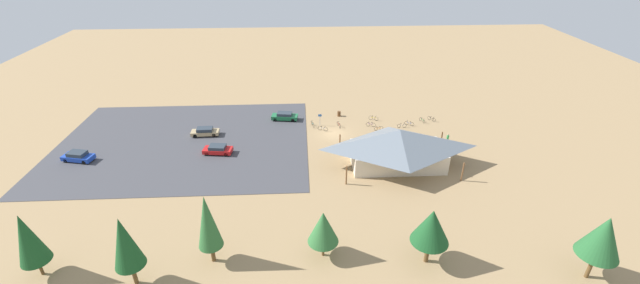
% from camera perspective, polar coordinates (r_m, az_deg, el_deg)
% --- Properties ---
extents(ground, '(160.00, 160.00, 0.00)m').
position_cam_1_polar(ground, '(67.08, 1.91, 1.21)').
color(ground, '#9E7F56').
rests_on(ground, ground).
extents(parking_lot_asphalt, '(39.20, 29.66, 0.05)m').
position_cam_1_polar(parking_lot_asphalt, '(67.84, -18.66, -0.03)').
color(parking_lot_asphalt, '#424247').
rests_on(parking_lot_asphalt, ground).
extents(bike_pavilion, '(16.13, 9.51, 5.64)m').
position_cam_1_polar(bike_pavilion, '(57.80, 11.04, -0.43)').
color(bike_pavilion, beige).
rests_on(bike_pavilion, ground).
extents(trash_bin, '(0.60, 0.60, 0.90)m').
position_cam_1_polar(trash_bin, '(73.20, 2.70, 4.00)').
color(trash_bin, brown).
rests_on(trash_bin, ground).
extents(lot_sign, '(0.56, 0.08, 2.20)m').
position_cam_1_polar(lot_sign, '(69.18, -0.01, 3.41)').
color(lot_sign, '#99999E').
rests_on(lot_sign, ground).
extents(pine_east, '(3.82, 3.82, 7.34)m').
position_cam_1_polar(pine_east, '(46.40, 35.12, -10.88)').
color(pine_east, brown).
rests_on(pine_east, ground).
extents(pine_far_east, '(3.83, 3.83, 6.48)m').
position_cam_1_polar(pine_far_east, '(41.72, 15.47, -11.42)').
color(pine_far_east, brown).
rests_on(pine_far_east, ground).
extents(pine_center, '(2.82, 2.82, 7.88)m').
position_cam_1_polar(pine_center, '(41.71, -25.88, -12.66)').
color(pine_center, brown).
rests_on(pine_center, ground).
extents(pine_mideast, '(2.80, 2.80, 7.33)m').
position_cam_1_polar(pine_mideast, '(47.69, -36.01, -10.98)').
color(pine_mideast, brown).
rests_on(pine_mideast, ground).
extents(pine_far_west, '(3.19, 3.19, 5.57)m').
position_cam_1_polar(pine_far_west, '(41.47, 0.45, -11.95)').
color(pine_far_west, brown).
rests_on(pine_far_west, ground).
extents(pine_midwest, '(2.48, 2.48, 8.08)m').
position_cam_1_polar(pine_midwest, '(41.52, -15.60, -10.82)').
color(pine_midwest, brown).
rests_on(pine_midwest, ground).
extents(bicycle_teal_near_sign, '(0.57, 1.69, 0.86)m').
position_cam_1_polar(bicycle_teal_near_sign, '(69.33, -1.03, 2.51)').
color(bicycle_teal_near_sign, black).
rests_on(bicycle_teal_near_sign, ground).
extents(bicycle_silver_edge_north, '(1.62, 0.77, 0.84)m').
position_cam_1_polar(bicycle_silver_edge_north, '(67.84, 0.39, 1.92)').
color(bicycle_silver_edge_north, black).
rests_on(bicycle_silver_edge_north, ground).
extents(bicycle_green_yard_left, '(0.68, 1.61, 0.81)m').
position_cam_1_polar(bicycle_green_yard_left, '(73.08, 14.24, 2.99)').
color(bicycle_green_yard_left, black).
rests_on(bicycle_green_yard_left, ground).
extents(bicycle_white_yard_front, '(1.64, 0.48, 0.77)m').
position_cam_1_polar(bicycle_white_yard_front, '(70.31, 11.48, 2.28)').
color(bicycle_white_yard_front, black).
rests_on(bicycle_white_yard_front, ground).
extents(bicycle_blue_lone_east, '(1.47, 0.88, 0.85)m').
position_cam_1_polar(bicycle_blue_lone_east, '(71.34, 12.50, 2.57)').
color(bicycle_blue_lone_east, black).
rests_on(bicycle_blue_lone_east, ground).
extents(bicycle_purple_near_porch, '(1.61, 0.67, 0.84)m').
position_cam_1_polar(bicycle_purple_near_porch, '(69.77, 7.20, 2.47)').
color(bicycle_purple_near_porch, black).
rests_on(bicycle_purple_near_porch, ground).
extents(bicycle_yellow_back_row, '(1.58, 0.88, 0.88)m').
position_cam_1_polar(bicycle_yellow_back_row, '(72.17, 7.55, 3.35)').
color(bicycle_yellow_back_row, black).
rests_on(bicycle_yellow_back_row, ground).
extents(bicycle_red_front_row, '(0.56, 1.72, 0.84)m').
position_cam_1_polar(bicycle_red_front_row, '(69.18, 2.68, 2.44)').
color(bicycle_red_front_row, black).
rests_on(bicycle_red_front_row, ground).
extents(bicycle_black_trailside, '(1.02, 1.40, 0.79)m').
position_cam_1_polar(bicycle_black_trailside, '(74.01, 15.48, 3.17)').
color(bicycle_black_trailside, black).
rests_on(bicycle_black_trailside, ground).
extents(bicycle_orange_yard_right, '(1.58, 0.50, 0.73)m').
position_cam_1_polar(bicycle_orange_yard_right, '(68.70, 8.28, 1.92)').
color(bicycle_orange_yard_right, black).
rests_on(bicycle_orange_yard_right, ground).
extents(car_red_near_entry, '(4.49, 2.40, 1.34)m').
position_cam_1_polar(car_red_near_entry, '(62.72, -14.25, -1.03)').
color(car_red_near_entry, red).
rests_on(car_red_near_entry, parking_lot_asphalt).
extents(car_tan_by_curb, '(4.50, 1.85, 1.36)m').
position_cam_1_polar(car_tan_by_curb, '(68.68, -15.93, 1.42)').
color(car_tan_by_curb, tan).
rests_on(car_tan_by_curb, parking_lot_asphalt).
extents(car_blue_end_stall, '(4.70, 2.77, 1.45)m').
position_cam_1_polar(car_blue_end_stall, '(68.73, -31.02, -1.75)').
color(car_blue_end_stall, '#1E42B2').
rests_on(car_blue_end_stall, parking_lot_asphalt).
extents(car_green_back_corner, '(4.77, 2.38, 1.40)m').
position_cam_1_polar(car_green_back_corner, '(71.72, -5.01, 3.65)').
color(car_green_back_corner, '#1E6B3D').
rests_on(car_green_back_corner, parking_lot_asphalt).
extents(visitor_at_bikes, '(0.39, 0.36, 1.71)m').
position_cam_1_polar(visitor_at_bikes, '(66.64, 17.58, 0.48)').
color(visitor_at_bikes, '#2D3347').
rests_on(visitor_at_bikes, ground).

